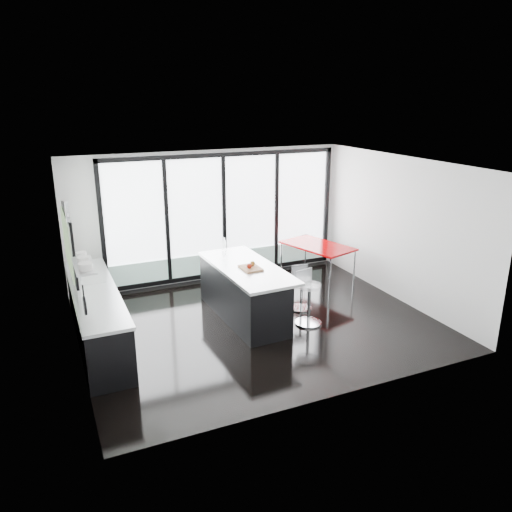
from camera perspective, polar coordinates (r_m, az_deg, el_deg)
name	(u,v)px	position (r m, az deg, el deg)	size (l,w,h in m)	color
floor	(258,323)	(8.97, 0.20, -7.63)	(6.00, 5.00, 0.00)	black
ceiling	(258,165)	(8.16, 0.22, 10.40)	(6.00, 5.00, 0.00)	white
wall_back	(223,221)	(10.80, -3.84, 3.96)	(6.00, 0.09, 2.80)	silver
wall_front	(339,301)	(6.40, 9.44, -5.05)	(6.00, 0.00, 2.80)	silver
wall_left	(70,256)	(8.00, -20.47, 0.00)	(0.26, 5.00, 2.80)	silver
wall_right	(399,229)	(10.02, 16.08, 2.95)	(0.00, 5.00, 2.80)	silver
counter_cabinets	(97,316)	(8.52, -17.71, -6.55)	(0.69, 3.24, 1.36)	black
island	(243,292)	(9.01, -1.48, -4.09)	(1.08, 2.40, 1.26)	black
bar_stool_near	(309,304)	(8.83, 6.06, -5.48)	(0.47, 0.47, 0.75)	silver
bar_stool_far	(301,293)	(9.44, 5.21, -4.23)	(0.40, 0.40, 0.64)	silver
red_table	(317,263)	(10.86, 6.98, -0.79)	(0.87, 1.53, 0.82)	#890104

